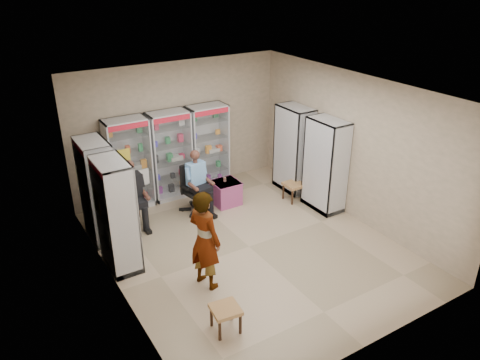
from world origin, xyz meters
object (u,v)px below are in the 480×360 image
cabinet_back_mid (170,155)px  cabinet_left_near (117,215)px  cabinet_left_far (98,191)px  woven_stool_b (226,319)px  office_chair (195,189)px  woven_stool_a (294,192)px  wooden_chair (132,203)px  cabinet_right_near (325,165)px  cabinet_back_left (129,164)px  cabinet_right_far (294,149)px  pink_trunk (226,193)px  cabinet_back_right (208,147)px  standing_man (205,240)px  seated_shopkeeper (196,184)px

cabinet_back_mid → cabinet_left_near: bearing=-132.8°
cabinet_left_far → woven_stool_b: (0.75, -3.48, -0.80)m
cabinet_left_far → office_chair: bearing=90.3°
cabinet_left_far → woven_stool_a: size_ratio=4.85×
wooden_chair → woven_stool_a: 3.57m
cabinet_right_near → wooden_chair: 4.10m
cabinet_back_left → cabinet_back_mid: (0.95, 0.00, 0.00)m
office_chair → cabinet_right_far: bearing=-14.9°
cabinet_back_mid → office_chair: size_ratio=1.91×
cabinet_left_far → woven_stool_a: cabinet_left_far is taller
pink_trunk → wooden_chair: bearing=173.0°
cabinet_left_near → wooden_chair: bearing=152.4°
cabinet_back_mid → cabinet_right_far: (2.58, -1.13, 0.00)m
woven_stool_a → woven_stool_b: (-3.38, -2.78, -0.01)m
cabinet_back_right → cabinet_left_far: same height
cabinet_left_near → office_chair: size_ratio=1.91×
cabinet_back_mid → cabinet_left_far: same height
woven_stool_b → standing_man: (0.26, 1.11, 0.66)m
cabinet_back_left → woven_stool_b: bearing=-92.3°
seated_shopkeeper → pink_trunk: seated_shopkeeper is taller
cabinet_left_near → cabinet_right_far: bearing=101.4°
cabinet_right_far → woven_stool_b: cabinet_right_far is taller
wooden_chair → cabinet_back_mid: bearing=31.3°
cabinet_back_mid → woven_stool_b: 4.62m
woven_stool_a → cabinet_right_far: bearing=56.3°
wooden_chair → woven_stool_a: wooden_chair is taller
cabinet_back_right → cabinet_right_near: bearing=-53.8°
cabinet_back_mid → seated_shopkeeper: bearing=-82.2°
cabinet_back_left → wooden_chair: bearing=-108.9°
cabinet_back_left → wooden_chair: size_ratio=2.13×
cabinet_back_left → woven_stool_b: (-0.18, -4.41, -0.80)m
wooden_chair → standing_man: 2.62m
cabinet_right_near → cabinet_right_far: bearing=0.0°
cabinet_left_near → office_chair: cabinet_left_near is taller
cabinet_right_far → cabinet_left_far: bearing=87.4°
cabinet_back_right → office_chair: cabinet_back_right is taller
cabinet_back_right → seated_shopkeeper: size_ratio=1.50×
cabinet_back_right → cabinet_left_near: size_ratio=1.00×
cabinet_left_near → standing_man: size_ratio=1.16×
woven_stool_a → seated_shopkeeper: bearing=162.8°
woven_stool_b → standing_man: 1.32m
cabinet_back_mid → seated_shopkeeper: size_ratio=1.50×
cabinet_right_far → cabinet_right_near: size_ratio=1.00×
cabinet_right_far → cabinet_left_near: size_ratio=1.00×
standing_man → cabinet_back_left: bearing=-15.7°
office_chair → standing_man: size_ratio=0.61×
cabinet_back_left → pink_trunk: 2.18m
office_chair → standing_man: bearing=-122.7°
cabinet_back_right → cabinet_left_near: (-2.83, -2.03, 0.00)m
seated_shopkeeper → wooden_chair: bearing=159.9°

